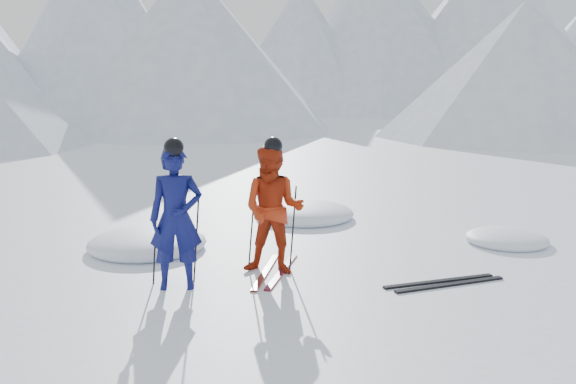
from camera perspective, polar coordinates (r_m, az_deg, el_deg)
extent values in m
plane|color=white|center=(9.28, 10.50, -7.04)|extent=(160.00, 160.00, 0.00)
cone|color=#B2BCD1|center=(49.92, -17.43, 15.00)|extent=(23.96, 23.96, 14.35)
cone|color=#B2BCD1|center=(59.85, -9.20, 13.33)|extent=(17.69, 17.69, 11.93)
cone|color=#B2BCD1|center=(52.53, 1.25, 13.29)|extent=(19.63, 19.63, 10.85)
cone|color=#B2BCD1|center=(56.73, 8.36, 14.64)|extent=(23.31, 23.31, 14.15)
cone|color=#B2BCD1|center=(58.70, 18.28, 14.45)|extent=(28.94, 28.94, 14.88)
cone|color=#B2BCD1|center=(32.01, 21.01, 10.60)|extent=(14.00, 14.00, 6.50)
cone|color=#B2BCD1|center=(34.52, -9.09, 13.16)|extent=(16.00, 16.00, 9.00)
imported|color=#0D1151|center=(8.19, -10.42, -2.43)|extent=(0.70, 0.46, 1.92)
imported|color=#AE2A0D|center=(8.70, -1.36, -1.68)|extent=(1.08, 0.95, 1.87)
cylinder|color=black|center=(8.44, -12.33, -4.36)|extent=(0.13, 0.09, 1.27)
cylinder|color=black|center=(8.50, -8.56, -4.13)|extent=(0.13, 0.08, 1.27)
cylinder|color=black|center=(8.99, -3.41, -3.33)|extent=(0.12, 0.10, 1.24)
cylinder|color=black|center=(8.95, 0.47, -3.38)|extent=(0.12, 0.09, 1.24)
cube|color=black|center=(8.93, -2.11, -7.47)|extent=(0.54, 1.66, 0.03)
cube|color=black|center=(8.95, -0.57, -7.42)|extent=(0.65, 1.63, 0.03)
cube|color=black|center=(8.77, 13.96, -8.11)|extent=(1.68, 0.44, 0.03)
cube|color=black|center=(8.67, 14.93, -8.37)|extent=(1.67, 0.50, 0.03)
ellipsoid|color=white|center=(10.44, -13.00, -5.17)|extent=(1.96, 1.96, 0.43)
ellipsoid|color=white|center=(11.19, 19.77, -4.47)|extent=(1.39, 1.39, 0.31)
ellipsoid|color=white|center=(12.41, 1.56, -2.43)|extent=(2.00, 2.00, 0.44)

